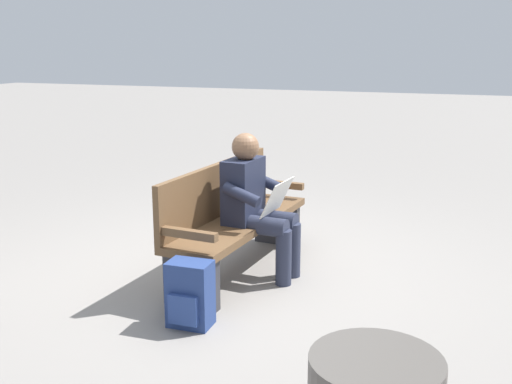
# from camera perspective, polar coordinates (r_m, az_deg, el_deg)

# --- Properties ---
(ground_plane) EXTENTS (40.00, 40.00, 0.00)m
(ground_plane) POSITION_cam_1_polar(r_m,az_deg,el_deg) (5.21, -1.49, -7.32)
(ground_plane) COLOR gray
(bench_near) EXTENTS (1.83, 0.61, 0.90)m
(bench_near) POSITION_cam_1_polar(r_m,az_deg,el_deg) (5.10, -2.23, -2.37)
(bench_near) COLOR brown
(bench_near) RESTS_ON ground
(person_seated) EXTENTS (0.59, 0.59, 1.18)m
(person_seated) POSITION_cam_1_polar(r_m,az_deg,el_deg) (4.92, -0.01, -0.89)
(person_seated) COLOR #1E2338
(person_seated) RESTS_ON ground
(backpack) EXTENTS (0.24, 0.30, 0.45)m
(backpack) POSITION_cam_1_polar(r_m,az_deg,el_deg) (4.19, -6.21, -9.52)
(backpack) COLOR navy
(backpack) RESTS_ON ground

